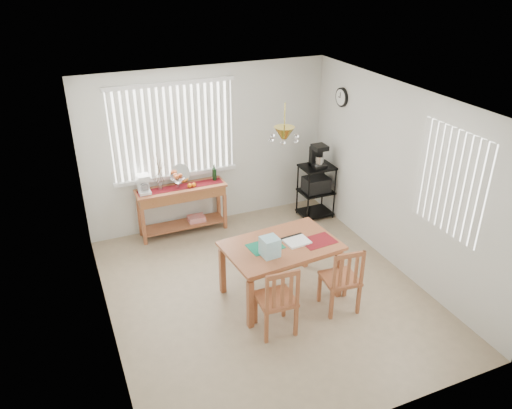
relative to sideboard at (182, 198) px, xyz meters
name	(u,v)px	position (x,y,z in m)	size (l,w,h in m)	color
ground	(265,293)	(0.54, -2.03, -0.60)	(4.00, 4.50, 0.01)	tan
room_shell	(266,177)	(0.55, -2.01, 1.09)	(4.20, 4.70, 2.70)	silver
sideboard	(182,198)	(0.00, 0.00, 0.00)	(1.42, 0.40, 0.80)	#A85E39
sideboard_items	(165,182)	(-0.25, 0.02, 0.32)	(1.35, 0.33, 0.61)	maroon
wire_cart	(316,186)	(2.23, -0.35, -0.04)	(0.54, 0.44, 0.93)	black
cart_items	(318,156)	(2.23, -0.34, 0.50)	(0.22, 0.26, 0.38)	black
dining_table	(281,250)	(0.72, -2.13, 0.08)	(1.51, 1.04, 0.77)	#A85E39
table_items	(277,245)	(0.59, -2.26, 0.26)	(1.13, 0.49, 0.25)	#147554
chair_left	(277,300)	(0.36, -2.78, -0.14)	(0.46, 0.46, 0.94)	#A85E39
chair_right	(342,279)	(1.27, -2.72, -0.14)	(0.47, 0.47, 0.93)	#A85E39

